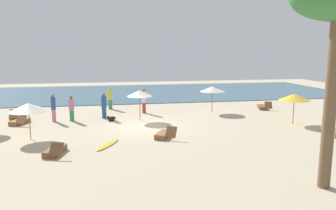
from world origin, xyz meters
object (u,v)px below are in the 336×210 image
at_px(umbrella_2, 28,107).
at_px(lounger_5, 20,122).
at_px(lounger_4, 55,151).
at_px(lounger_6, 334,132).
at_px(person_1, 144,101).
at_px(person_4, 72,108).
at_px(surfboard, 108,144).
at_px(lounger_1, 16,116).
at_px(person_3, 53,107).
at_px(umbrella_1, 212,89).
at_px(person_0, 110,98).
at_px(lounger_2, 263,107).
at_px(lounger_0, 164,134).
at_px(dog, 111,118).
at_px(person_2, 104,106).
at_px(umbrella_0, 140,93).
at_px(umbrella_3, 294,97).

height_order(umbrella_2, lounger_5, umbrella_2).
xyz_separation_m(lounger_4, lounger_6, (15.05, 0.65, 0.00)).
distance_m(person_1, person_4, 5.51).
bearing_deg(surfboard, person_1, 71.31).
relative_size(lounger_1, lounger_4, 0.92).
bearing_deg(person_1, person_3, -163.87).
xyz_separation_m(umbrella_1, person_0, (-7.80, 2.91, -0.93)).
distance_m(umbrella_2, lounger_2, 17.92).
bearing_deg(lounger_4, person_0, 77.10).
bearing_deg(lounger_0, person_0, 106.93).
bearing_deg(surfboard, lounger_4, -156.24).
distance_m(person_0, person_4, 4.89).
xyz_separation_m(lounger_0, person_3, (-6.69, 5.38, 0.81)).
xyz_separation_m(umbrella_2, dog, (4.38, 3.84, -1.59)).
relative_size(umbrella_2, dog, 3.05).
relative_size(person_0, dog, 2.66).
height_order(umbrella_1, person_2, umbrella_1).
bearing_deg(lounger_5, surfboard, -45.95).
xyz_separation_m(umbrella_1, person_3, (-11.61, -1.16, -0.85)).
height_order(umbrella_1, person_3, umbrella_1).
relative_size(lounger_2, person_2, 1.00).
bearing_deg(person_0, lounger_5, -142.56).
bearing_deg(lounger_4, umbrella_0, 55.55).
height_order(lounger_2, person_1, person_1).
relative_size(umbrella_2, umbrella_3, 1.04).
distance_m(umbrella_3, person_0, 14.11).
height_order(person_0, person_3, person_3).
xyz_separation_m(umbrella_3, person_4, (-14.45, 3.51, -0.89)).
height_order(lounger_4, dog, lounger_4).
height_order(person_0, surfboard, person_0).
relative_size(lounger_2, dog, 2.65).
distance_m(lounger_1, person_0, 7.13).
xyz_separation_m(lounger_4, person_2, (2.16, 7.78, 0.73)).
distance_m(lounger_0, dog, 5.60).
relative_size(umbrella_2, person_4, 1.19).
bearing_deg(lounger_2, lounger_0, -142.91).
height_order(umbrella_2, lounger_1, umbrella_2).
bearing_deg(person_2, lounger_4, -105.54).
distance_m(umbrella_3, person_1, 10.77).
bearing_deg(lounger_4, person_3, 99.20).
distance_m(lounger_0, lounger_6, 9.65).
bearing_deg(lounger_4, lounger_6, 2.48).
height_order(dog, surfboard, dog).
bearing_deg(umbrella_2, lounger_2, 20.35).
bearing_deg(umbrella_0, surfboard, -111.29).
distance_m(umbrella_3, lounger_2, 5.63).
relative_size(lounger_4, lounger_6, 1.06).
distance_m(person_0, person_1, 3.38).
height_order(person_4, dog, person_4).
xyz_separation_m(person_2, dog, (0.48, -0.97, -0.73)).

